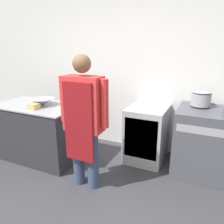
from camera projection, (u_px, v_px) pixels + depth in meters
wall_back at (132, 70)px, 3.63m from camera, size 8.00×0.05×2.70m
prep_counter at (39, 132)px, 3.46m from camera, size 1.33×0.74×0.88m
stove at (213, 144)px, 2.97m from camera, size 0.98×0.73×0.95m
fridge_unit at (147, 134)px, 3.40m from camera, size 0.57×0.68×0.86m
person_cook at (83, 116)px, 2.59m from camera, size 0.65×0.24×1.66m
mixing_bowl at (42, 102)px, 3.30m from camera, size 0.38×0.38×0.11m
plastic_tub at (34, 106)px, 3.10m from camera, size 0.12×0.12×0.08m
stock_pot at (201, 98)px, 3.00m from camera, size 0.26×0.26×0.21m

